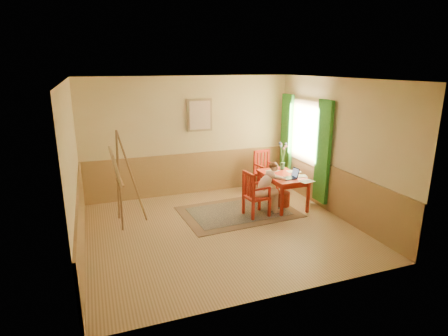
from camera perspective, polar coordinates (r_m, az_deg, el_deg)
name	(u,v)px	position (r m, az deg, el deg)	size (l,w,h in m)	color
room	(221,158)	(6.67, -0.39, 1.50)	(5.04, 4.54, 2.84)	tan
wainscot	(209,192)	(7.65, -2.40, -3.67)	(5.00, 4.50, 1.00)	#9D794A
window	(304,141)	(8.69, 12.30, 4.13)	(0.12, 2.01, 2.20)	white
wall_portrait	(200,115)	(8.71, -3.78, 8.18)	(0.60, 0.05, 0.76)	#9E8057
rug	(239,212)	(7.92, 2.26, -6.78)	(2.49, 1.74, 0.02)	#8C7251
table	(283,178)	(8.17, 9.05, -1.61)	(0.73, 1.21, 0.72)	red
chair_left	(255,194)	(7.57, 4.75, -4.07)	(0.50, 0.48, 0.97)	red
chair_back	(265,171)	(9.10, 6.35, -0.51)	(0.51, 0.53, 1.02)	red
figure	(268,186)	(7.68, 6.78, -2.79)	(0.85, 0.41, 1.11)	beige
laptop	(291,176)	(7.91, 10.33, -1.27)	(0.38, 0.25, 0.21)	#1E2338
papers	(293,175)	(8.17, 10.63, -1.02)	(0.75, 1.23, 0.00)	white
vase	(283,157)	(8.48, 9.07, 1.68)	(0.29, 0.31, 0.63)	#3F724C
wastebasket	(283,199)	(8.29, 9.12, -4.79)	(0.30, 0.30, 0.32)	#AE3623
easel	(117,170)	(7.27, -16.19, -0.27)	(0.63, 0.83, 1.88)	olive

